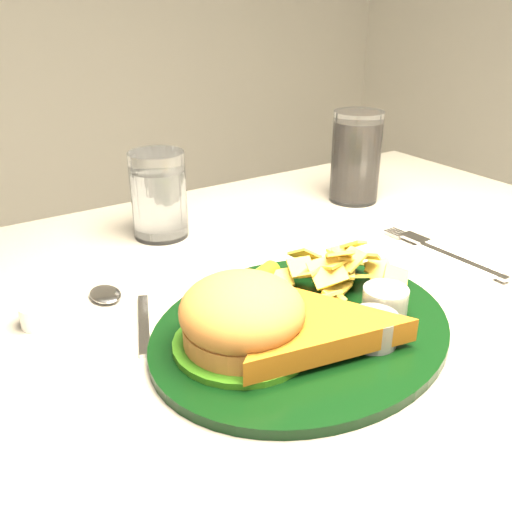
% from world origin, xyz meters
% --- Properties ---
extents(dinner_plate, '(0.40, 0.36, 0.08)m').
position_xyz_m(dinner_plate, '(-0.03, -0.09, 0.79)').
color(dinner_plate, black).
rests_on(dinner_plate, table).
extents(water_glass, '(0.10, 0.10, 0.12)m').
position_xyz_m(water_glass, '(-0.04, 0.24, 0.81)').
color(water_glass, white).
rests_on(water_glass, table).
extents(cola_glass, '(0.09, 0.09, 0.15)m').
position_xyz_m(cola_glass, '(0.30, 0.20, 0.83)').
color(cola_glass, black).
rests_on(cola_glass, table).
extents(fork_napkin, '(0.14, 0.18, 0.01)m').
position_xyz_m(fork_napkin, '(0.24, -0.06, 0.76)').
color(fork_napkin, white).
rests_on(fork_napkin, table).
extents(spoon, '(0.10, 0.17, 0.01)m').
position_xyz_m(spoon, '(-0.16, 0.02, 0.76)').
color(spoon, silver).
rests_on(spoon, table).
extents(ramekin, '(0.05, 0.05, 0.02)m').
position_xyz_m(ramekin, '(-0.26, 0.08, 0.76)').
color(ramekin, white).
rests_on(ramekin, table).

